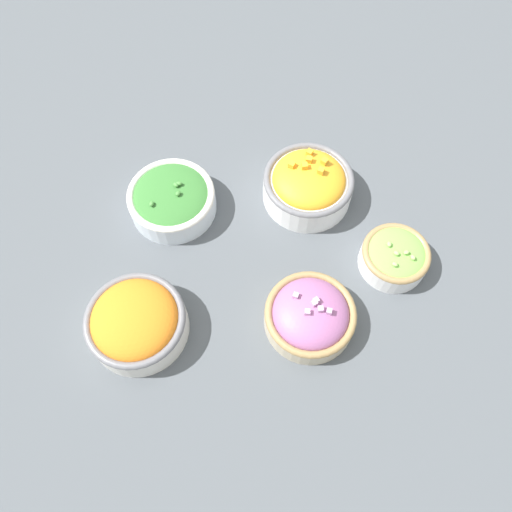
% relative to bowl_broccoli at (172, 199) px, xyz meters
% --- Properties ---
extents(ground_plane, '(3.00, 3.00, 0.00)m').
position_rel_bowl_broccoli_xyz_m(ground_plane, '(-0.15, 0.10, -0.03)').
color(ground_plane, '#4C5156').
extents(bowl_broccoli, '(0.15, 0.15, 0.06)m').
position_rel_bowl_broccoli_xyz_m(bowl_broccoli, '(0.00, 0.00, 0.00)').
color(bowl_broccoli, silver).
rests_on(bowl_broccoli, ground_plane).
extents(bowl_lettuce, '(0.11, 0.11, 0.06)m').
position_rel_bowl_broccoli_xyz_m(bowl_lettuce, '(-0.38, 0.09, -0.00)').
color(bowl_lettuce, white).
rests_on(bowl_lettuce, ground_plane).
extents(bowl_red_onion, '(0.14, 0.14, 0.07)m').
position_rel_bowl_broccoli_xyz_m(bowl_red_onion, '(-0.24, 0.20, -0.00)').
color(bowl_red_onion, beige).
rests_on(bowl_red_onion, ground_plane).
extents(bowl_carrots, '(0.15, 0.15, 0.07)m').
position_rel_bowl_broccoli_xyz_m(bowl_carrots, '(0.02, 0.23, 0.00)').
color(bowl_carrots, silver).
rests_on(bowl_carrots, ground_plane).
extents(bowl_squash, '(0.16, 0.16, 0.08)m').
position_rel_bowl_broccoli_xyz_m(bowl_squash, '(-0.24, -0.04, 0.01)').
color(bowl_squash, white).
rests_on(bowl_squash, ground_plane).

